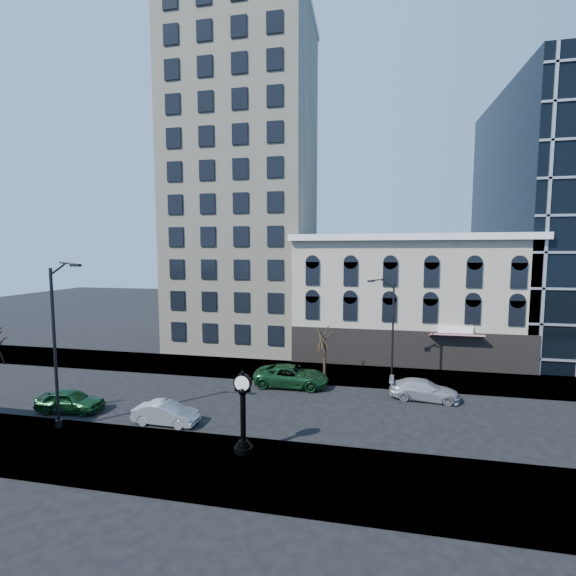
% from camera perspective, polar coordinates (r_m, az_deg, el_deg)
% --- Properties ---
extents(ground, '(160.00, 160.00, 0.00)m').
position_cam_1_polar(ground, '(28.78, -5.70, -16.74)').
color(ground, black).
rests_on(ground, ground).
extents(sidewalk_far, '(160.00, 6.00, 0.12)m').
position_cam_1_polar(sidewalk_far, '(36.05, -1.93, -12.03)').
color(sidewalk_far, gray).
rests_on(sidewalk_far, ground).
extents(sidewalk_near, '(160.00, 6.00, 0.12)m').
position_cam_1_polar(sidewalk_near, '(21.97, -12.34, -24.01)').
color(sidewalk_near, gray).
rests_on(sidewalk_near, ground).
extents(cream_tower, '(15.90, 15.40, 42.50)m').
position_cam_1_polar(cream_tower, '(47.33, -6.39, 15.62)').
color(cream_tower, beige).
rests_on(cream_tower, ground).
extents(victorian_row, '(22.60, 11.19, 12.50)m').
position_cam_1_polar(victorian_row, '(41.90, 16.82, -1.52)').
color(victorian_row, '#ABA18D').
rests_on(victorian_row, ground).
extents(street_clock, '(1.01, 1.01, 4.44)m').
position_cam_1_polar(street_clock, '(21.69, -6.67, -18.23)').
color(street_clock, black).
rests_on(street_clock, sidewalk_near).
extents(street_lamp_near, '(2.67, 0.58, 10.32)m').
position_cam_1_polar(street_lamp_near, '(26.26, -30.47, -1.72)').
color(street_lamp_near, black).
rests_on(street_lamp_near, sidewalk_near).
extents(street_lamp_far, '(2.19, 0.93, 8.75)m').
position_cam_1_polar(street_lamp_far, '(31.63, 14.28, -2.25)').
color(street_lamp_far, black).
rests_on(street_lamp_far, sidewalk_far).
extents(bare_tree_far, '(2.80, 2.80, 4.81)m').
position_cam_1_polar(bare_tree_far, '(33.49, 5.48, -6.88)').
color(bare_tree_far, '#322819').
rests_on(bare_tree_far, sidewalk_far).
extents(car_near_a, '(4.56, 2.19, 1.50)m').
position_cam_1_polar(car_near_a, '(30.98, -29.55, -14.31)').
color(car_near_a, '#143F1E').
rests_on(car_near_a, ground).
extents(car_near_b, '(4.16, 1.52, 1.36)m').
position_cam_1_polar(car_near_b, '(26.63, -17.61, -17.25)').
color(car_near_b, '#A5A8AD').
rests_on(car_near_b, ground).
extents(car_far_a, '(6.03, 2.84, 1.67)m').
position_cam_1_polar(car_far_a, '(31.88, 0.52, -12.90)').
color(car_far_a, '#143F1E').
rests_on(car_far_a, ground).
extents(car_far_b, '(5.12, 2.46, 1.44)m').
position_cam_1_polar(car_far_b, '(30.92, 19.49, -14.02)').
color(car_far_b, '#A5A8AD').
rests_on(car_far_b, ground).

